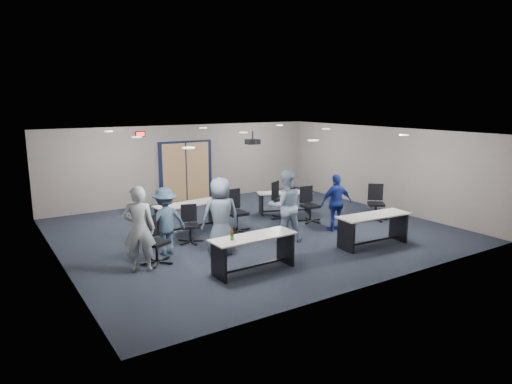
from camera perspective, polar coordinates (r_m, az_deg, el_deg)
floor at (r=12.72m, az=-0.36°, el=-4.77°), size 10.00×10.00×0.00m
back_wall at (r=16.35m, az=-8.82°, el=3.56°), size 10.00×0.04×2.70m
front_wall at (r=9.01m, az=15.10°, el=-3.09°), size 10.00×0.04×2.70m
left_wall at (r=10.67m, az=-23.73°, el=-1.44°), size 0.04×9.00×2.70m
right_wall at (r=15.62m, az=15.37°, el=2.93°), size 0.04×9.00×2.70m
ceiling at (r=12.24m, az=-0.37°, el=7.45°), size 10.00×9.00×0.04m
double_door at (r=16.36m, az=-8.74°, el=2.50°), size 2.00×0.07×2.20m
exit_sign at (r=15.61m, az=-14.28°, el=7.04°), size 0.32×0.07×0.18m
ceiling_projector at (r=12.84m, az=-0.42°, el=6.32°), size 0.35×0.32×0.37m
ceiling_can_lights at (r=12.46m, az=-0.99°, el=7.38°), size 6.24×5.74×0.02m
table_front_left at (r=9.61m, az=-0.34°, el=-6.87°), size 1.90×0.67×1.05m
table_front_right at (r=11.64m, az=14.47°, el=-3.95°), size 1.97×0.78×0.78m
table_back_left at (r=12.66m, az=-8.42°, el=-2.48°), size 1.97×0.84×0.78m
table_back_right at (r=14.48m, az=3.61°, el=-0.85°), size 1.79×1.18×0.81m
chair_back_a at (r=11.61m, az=-8.25°, el=-4.03°), size 0.75×0.75×0.96m
chair_back_b at (r=12.39m, az=-2.43°, el=-2.44°), size 0.73×0.73×1.16m
chair_back_c at (r=13.78m, az=3.33°, el=-1.09°), size 0.98×0.98×1.13m
chair_back_d at (r=13.52m, az=6.81°, el=-1.59°), size 0.69×0.69×1.05m
chair_loose_left at (r=10.27m, az=-12.36°, el=-5.98°), size 0.87×0.87×1.05m
chair_loose_right at (r=14.11m, az=14.79°, el=-1.28°), size 0.95×0.95×1.07m
person_gray at (r=9.82m, az=-14.42°, el=-4.49°), size 0.79×0.69×1.83m
person_plaid at (r=10.56m, az=-4.45°, el=-3.04°), size 0.99×0.74×1.83m
person_lightblue at (r=11.57m, az=3.70°, el=-1.76°), size 1.07×0.95×1.83m
person_navy at (r=12.68m, az=10.01°, el=-1.32°), size 0.98×0.57×1.58m
person_back at (r=10.79m, az=-11.28°, el=-3.58°), size 1.06×0.65×1.59m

